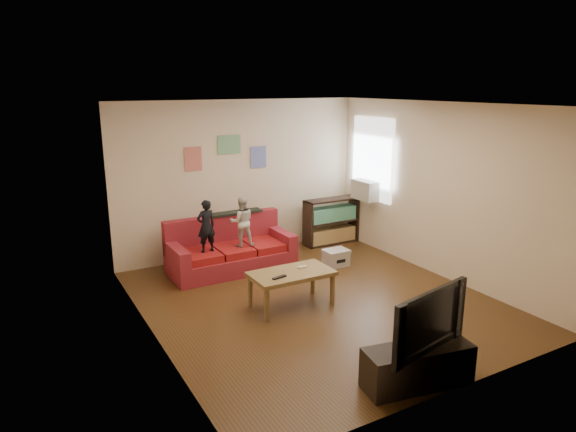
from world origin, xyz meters
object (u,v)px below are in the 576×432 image
bookshelf (331,223)px  file_box (336,258)px  coffee_table (291,277)px  television (421,318)px  child_a (206,226)px  child_b (242,222)px  tv_stand (418,366)px  sofa (230,252)px

bookshelf → file_box: size_ratio=2.67×
coffee_table → television: bearing=-85.8°
bookshelf → child_a: bearing=-168.7°
child_b → television: (0.16, -3.86, -0.09)m
coffee_table → child_a: bearing=110.5°
bookshelf → television: (-1.92, -4.40, 0.35)m
coffee_table → television: television is taller
tv_stand → child_a: bearing=111.6°
bookshelf → television: 4.82m
child_b → tv_stand: (0.16, -3.86, -0.61)m
child_a → coffee_table: child_a is taller
file_box → television: 3.59m
file_box → television: size_ratio=0.37×
child_b → file_box: (1.44, -0.57, -0.68)m
tv_stand → child_b: bearing=102.8°
child_b → television: bearing=108.3°
sofa → child_a: child_a is taller
sofa → tv_stand: sofa is taller
tv_stand → television: bearing=0.0°
child_b → tv_stand: size_ratio=0.72×
child_b → coffee_table: size_ratio=0.73×
sofa → child_a: size_ratio=2.42×
child_a → television: child_a is taller
sofa → coffee_table: 1.78m
file_box → television: bearing=-111.2°
bookshelf → television: size_ratio=0.98×
child_a → bookshelf: 2.78m
sofa → television: 4.07m
child_b → coffee_table: bearing=105.8°
child_a → sofa: bearing=-164.7°
sofa → file_box: bearing=-24.8°
coffee_table → tv_stand: coffee_table is taller
file_box → tv_stand: (-1.28, -3.30, 0.07)m
child_a → television: size_ratio=0.74×
television → tv_stand: bearing=0.0°
sofa → television: television is taller
child_a → file_box: 2.23m
coffee_table → file_box: size_ratio=2.75×
child_b → file_box: 1.70m
sofa → tv_stand: size_ratio=1.78×
child_b → bookshelf: child_b is taller
bookshelf → tv_stand: bookshelf is taller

